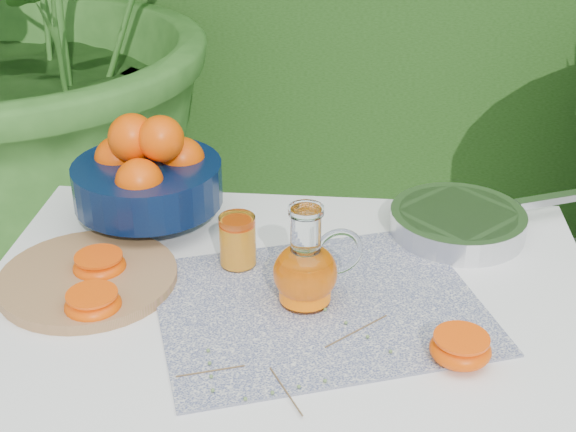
# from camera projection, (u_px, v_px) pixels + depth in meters

# --- Properties ---
(white_table) EXTENTS (1.00, 0.70, 0.75)m
(white_table) POSITION_uv_depth(u_px,v_px,m) (287.00, 334.00, 1.33)
(white_table) COLOR white
(white_table) RESTS_ON ground
(placemat) EXTENTS (0.60, 0.53, 0.00)m
(placemat) POSITION_uv_depth(u_px,v_px,m) (319.00, 306.00, 1.25)
(placemat) COLOR #0D184D
(placemat) RESTS_ON white_table
(cutting_board) EXTENTS (0.36, 0.36, 0.02)m
(cutting_board) POSITION_uv_depth(u_px,v_px,m) (88.00, 278.00, 1.31)
(cutting_board) COLOR #9A6845
(cutting_board) RESTS_ON white_table
(fruit_bowl) EXTENTS (0.29, 0.29, 0.21)m
(fruit_bowl) POSITION_uv_depth(u_px,v_px,m) (148.00, 174.00, 1.46)
(fruit_bowl) COLOR black
(fruit_bowl) RESTS_ON white_table
(juice_pitcher) EXTENTS (0.15, 0.13, 0.17)m
(juice_pitcher) POSITION_uv_depth(u_px,v_px,m) (307.00, 270.00, 1.24)
(juice_pitcher) COLOR white
(juice_pitcher) RESTS_ON white_table
(juice_tumbler) EXTENTS (0.08, 0.08, 0.09)m
(juice_tumbler) POSITION_uv_depth(u_px,v_px,m) (238.00, 242.00, 1.34)
(juice_tumbler) COLOR white
(juice_tumbler) RESTS_ON white_table
(saute_pan) EXTENTS (0.44, 0.32, 0.05)m
(saute_pan) POSITION_uv_depth(u_px,v_px,m) (459.00, 221.00, 1.45)
(saute_pan) COLOR silver
(saute_pan) RESTS_ON white_table
(orange_halves) EXTENTS (0.66, 0.26, 0.04)m
(orange_halves) POSITION_uv_depth(u_px,v_px,m) (208.00, 304.00, 1.22)
(orange_halves) COLOR #F63F02
(orange_halves) RESTS_ON white_table
(thyme_sprigs) EXTENTS (0.30, 0.24, 0.01)m
(thyme_sprigs) POSITION_uv_depth(u_px,v_px,m) (289.00, 361.00, 1.13)
(thyme_sprigs) COLOR brown
(thyme_sprigs) RESTS_ON white_table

